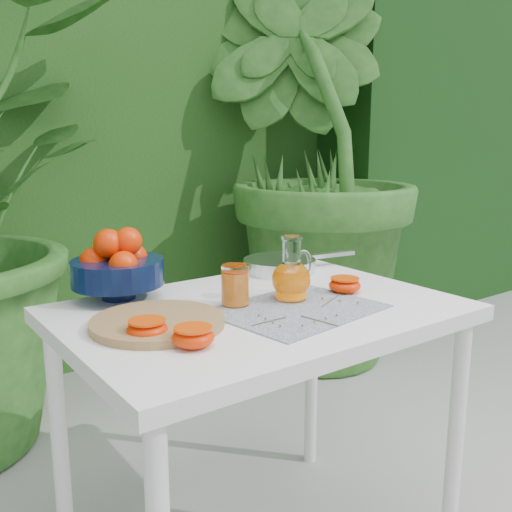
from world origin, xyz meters
TOP-DOWN VIEW (x-y plane):
  - hedge_backdrop at (0.06, 2.06)m, footprint 8.00×1.65m
  - potted_plant_right at (1.10, 1.13)m, footprint 2.65×2.65m
  - white_table at (-0.04, -0.02)m, footprint 1.00×0.70m
  - placemat at (0.02, -0.10)m, footprint 0.44×0.37m
  - cutting_board at (-0.33, -0.01)m, footprint 0.40×0.40m
  - fruit_bowl at (-0.31, 0.26)m, footprint 0.27×0.27m
  - juice_pitcher at (0.06, -0.03)m, footprint 0.16×0.13m
  - juice_tumbler at (-0.09, 0.02)m, footprint 0.08×0.08m
  - saute_pan at (0.25, 0.25)m, footprint 0.42×0.27m
  - orange_halves at (-0.16, -0.10)m, footprint 0.73×0.23m
  - thyme_sprigs at (0.02, -0.15)m, footprint 0.35×0.24m

SIDE VIEW (x-z plane):
  - white_table at x=-0.04m, z-range 0.29..1.04m
  - placemat at x=0.02m, z-range 0.75..0.75m
  - thyme_sprigs at x=0.02m, z-range 0.75..0.76m
  - cutting_board at x=-0.33m, z-range 0.75..0.77m
  - orange_halves at x=-0.16m, z-range 0.75..0.79m
  - saute_pan at x=0.25m, z-range 0.75..0.80m
  - juice_tumbler at x=-0.09m, z-range 0.75..0.86m
  - juice_pitcher at x=0.06m, z-range 0.73..0.90m
  - fruit_bowl at x=-0.31m, z-range 0.74..0.94m
  - potted_plant_right at x=1.10m, z-range 0.00..2.16m
  - hedge_backdrop at x=0.06m, z-range -0.06..2.44m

